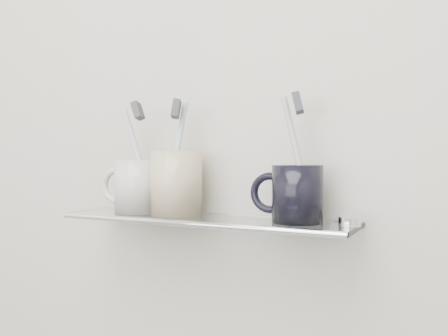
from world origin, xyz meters
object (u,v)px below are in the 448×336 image
Objects in this scene: mug_left at (138,186)px; mug_right at (297,194)px; shelf_glass at (203,219)px; mug_center at (176,183)px.

mug_left is 1.07× the size of mug_right.
mug_left is at bearing -167.59° from mug_right.
mug_left is at bearing 177.89° from shelf_glass.
mug_right is (0.16, 0.00, 0.05)m from shelf_glass.
mug_center is 0.22m from mug_right.
mug_left is (-0.14, 0.00, 0.05)m from shelf_glass.
mug_center reaches higher than mug_right.
mug_center reaches higher than shelf_glass.
mug_right is at bearing -19.56° from mug_center.
mug_center is at bearing 1.51° from mug_left.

